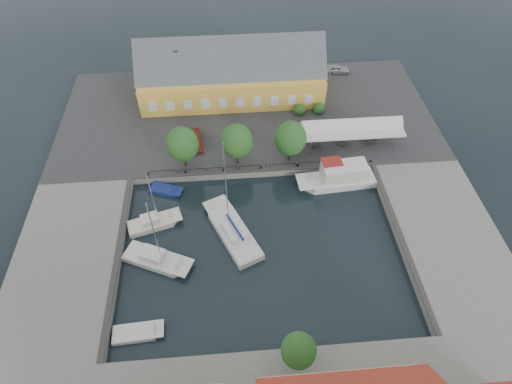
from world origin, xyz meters
TOP-DOWN VIEW (x-y plane):
  - ground at (0.00, 0.00)m, footprint 140.00×140.00m
  - north_quay at (0.00, 23.00)m, footprint 56.00×26.00m
  - west_quay at (-22.00, -2.00)m, footprint 12.00×24.00m
  - east_quay at (22.00, -2.00)m, footprint 12.00×24.00m
  - quay_edge_fittings at (0.02, 4.75)m, footprint 56.00×24.72m
  - warehouse at (-2.60, 28.36)m, footprint 28.56×14.00m
  - tent_canopy at (14.00, 14.50)m, footprint 14.00×4.00m
  - quay_trees at (-2.00, 12.00)m, footprint 18.20×4.20m
  - car_silver at (16.02, 32.97)m, footprint 4.53×2.24m
  - car_red at (-7.65, 16.34)m, footprint 2.12×4.77m
  - center_sailboat at (-3.18, 0.73)m, footprint 7.11×10.84m
  - trawler at (11.16, 8.07)m, footprint 10.71×3.86m
  - west_boat_b at (-12.76, 2.96)m, footprint 6.85×3.99m
  - west_boat_c at (-12.03, -2.38)m, footprint 8.38×5.71m
  - launch_sw at (-13.30, -10.88)m, footprint 5.27×2.22m
  - launch_nw at (-11.66, 8.48)m, footprint 4.64×3.09m

SIDE VIEW (x-z plane):
  - ground at x=0.00m, z-range 0.00..0.00m
  - launch_nw at x=-11.66m, z-range -0.35..0.53m
  - launch_sw at x=-13.30m, z-range -0.40..0.58m
  - west_boat_b at x=-12.76m, z-range -4.35..4.88m
  - west_boat_c at x=-12.03m, z-range -5.25..5.77m
  - center_sailboat at x=-3.18m, z-range -6.79..7.52m
  - north_quay at x=0.00m, z-range 0.00..1.00m
  - west_quay at x=-22.00m, z-range 0.00..1.00m
  - east_quay at x=22.00m, z-range 0.00..1.00m
  - trawler at x=11.16m, z-range -1.48..3.52m
  - quay_edge_fittings at x=0.02m, z-range 0.86..1.26m
  - car_silver at x=16.02m, z-range 1.00..2.49m
  - car_red at x=-7.65m, z-range 1.00..2.52m
  - tent_canopy at x=14.00m, z-range 2.27..5.10m
  - warehouse at x=-2.60m, z-range -0.35..9.20m
  - quay_trees at x=-2.00m, z-range 1.73..8.03m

